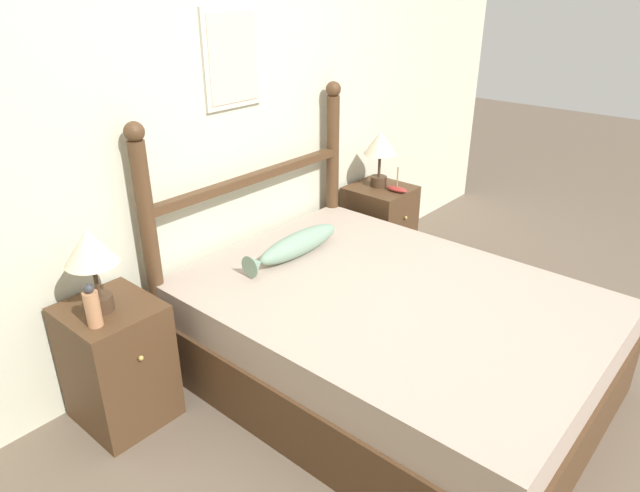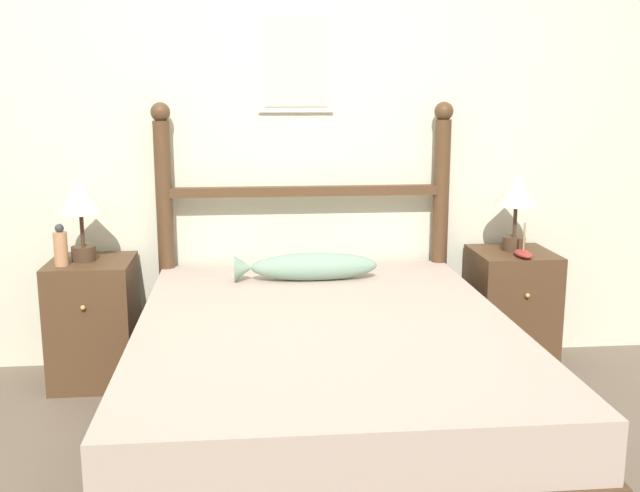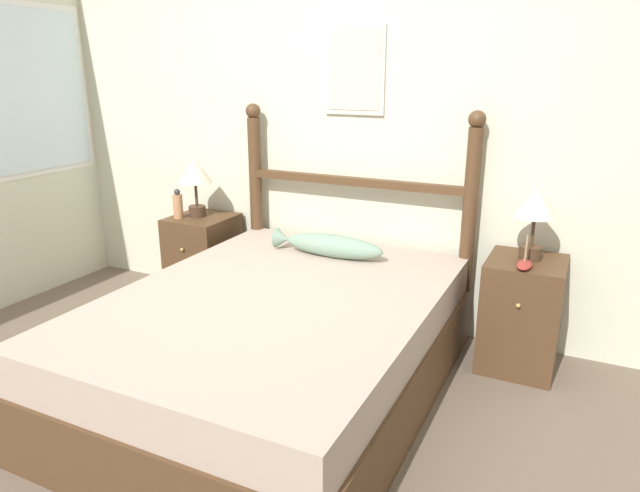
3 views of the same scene
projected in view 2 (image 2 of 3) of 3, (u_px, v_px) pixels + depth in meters
name	position (u px, v px, depth m)	size (l,w,h in m)	color
wall_back	(262.00, 128.00, 3.97)	(6.40, 0.08, 2.55)	beige
bed	(325.00, 385.00, 3.10)	(1.55, 2.10, 0.56)	#4C331E
headboard	(305.00, 226.00, 3.98)	(1.57, 0.10, 1.42)	#4C331E
nightstand_left	(94.00, 321.00, 3.81)	(0.41, 0.46, 0.64)	#4C331E
nightstand_right	(510.00, 309.00, 4.02)	(0.41, 0.46, 0.64)	#4C331E
table_lamp_left	(80.00, 203.00, 3.68)	(0.24, 0.24, 0.41)	#422D1E
table_lamp_right	(516.00, 196.00, 3.93)	(0.24, 0.24, 0.41)	#422D1E
bottle	(61.00, 247.00, 3.62)	(0.07, 0.07, 0.21)	tan
model_boat	(523.00, 253.00, 3.82)	(0.08, 0.17, 0.18)	maroon
fish_pillow	(307.00, 267.00, 3.67)	(0.70, 0.14, 0.14)	gray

